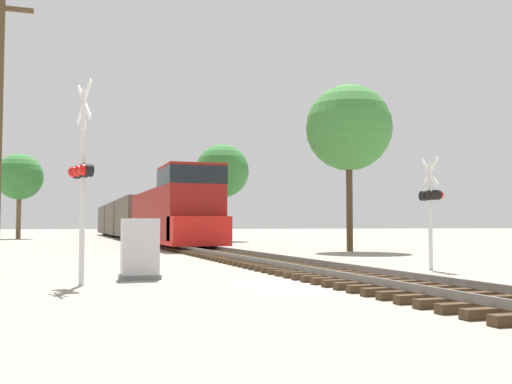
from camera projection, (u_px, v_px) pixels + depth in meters
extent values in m
plane|color=gray|center=(357.00, 282.00, 14.41)|extent=(400.00, 400.00, 0.00)
cube|color=#42301E|center=(507.00, 306.00, 9.58)|extent=(2.60, 0.22, 0.16)
cube|color=#42301E|center=(482.00, 301.00, 10.15)|extent=(2.60, 0.22, 0.16)
cube|color=#42301E|center=(460.00, 297.00, 10.72)|extent=(2.60, 0.22, 0.16)
cube|color=#42301E|center=(439.00, 293.00, 11.28)|extent=(2.60, 0.22, 0.16)
cube|color=#42301E|center=(421.00, 290.00, 11.85)|extent=(2.60, 0.22, 0.16)
cube|color=#42301E|center=(404.00, 287.00, 12.42)|extent=(2.60, 0.22, 0.16)
cube|color=#42301E|center=(389.00, 285.00, 12.99)|extent=(2.60, 0.22, 0.16)
cube|color=#42301E|center=(375.00, 282.00, 13.56)|extent=(2.60, 0.22, 0.16)
cube|color=#42301E|center=(363.00, 280.00, 14.13)|extent=(2.60, 0.22, 0.16)
cube|color=#42301E|center=(351.00, 278.00, 14.70)|extent=(2.60, 0.22, 0.16)
cube|color=#42301E|center=(340.00, 276.00, 15.27)|extent=(2.60, 0.22, 0.16)
cube|color=#42301E|center=(330.00, 274.00, 15.84)|extent=(2.60, 0.22, 0.16)
cube|color=#42301E|center=(320.00, 272.00, 16.40)|extent=(2.60, 0.22, 0.16)
cube|color=#42301E|center=(312.00, 271.00, 16.97)|extent=(2.60, 0.22, 0.16)
cube|color=#42301E|center=(303.00, 269.00, 17.54)|extent=(2.60, 0.22, 0.16)
cube|color=#42301E|center=(296.00, 268.00, 18.11)|extent=(2.60, 0.22, 0.16)
cube|color=#42301E|center=(289.00, 266.00, 18.68)|extent=(2.60, 0.22, 0.16)
cube|color=#42301E|center=(282.00, 265.00, 19.25)|extent=(2.60, 0.22, 0.16)
cube|color=#42301E|center=(275.00, 264.00, 19.82)|extent=(2.60, 0.22, 0.16)
cube|color=#42301E|center=(269.00, 263.00, 20.39)|extent=(2.60, 0.22, 0.16)
cube|color=#42301E|center=(264.00, 262.00, 20.96)|extent=(2.60, 0.22, 0.16)
cube|color=#42301E|center=(258.00, 261.00, 21.52)|extent=(2.60, 0.22, 0.16)
cube|color=#42301E|center=(253.00, 260.00, 22.09)|extent=(2.60, 0.22, 0.16)
cube|color=#42301E|center=(248.00, 259.00, 22.66)|extent=(2.60, 0.22, 0.16)
cube|color=#42301E|center=(243.00, 258.00, 23.23)|extent=(2.60, 0.22, 0.16)
cube|color=#42301E|center=(239.00, 258.00, 23.80)|extent=(2.60, 0.22, 0.16)
cube|color=#42301E|center=(235.00, 257.00, 24.37)|extent=(2.60, 0.22, 0.16)
cube|color=#42301E|center=(231.00, 256.00, 24.94)|extent=(2.60, 0.22, 0.16)
cube|color=#42301E|center=(227.00, 255.00, 25.51)|extent=(2.60, 0.22, 0.16)
cube|color=#42301E|center=(223.00, 255.00, 26.08)|extent=(2.60, 0.22, 0.16)
cube|color=#42301E|center=(220.00, 254.00, 26.64)|extent=(2.60, 0.22, 0.16)
cube|color=#42301E|center=(216.00, 253.00, 27.21)|extent=(2.60, 0.22, 0.16)
cube|color=#42301E|center=(213.00, 253.00, 27.78)|extent=(2.60, 0.22, 0.16)
cube|color=#42301E|center=(210.00, 252.00, 28.35)|extent=(2.60, 0.22, 0.16)
cube|color=#42301E|center=(207.00, 252.00, 28.92)|extent=(2.60, 0.22, 0.16)
cube|color=#42301E|center=(204.00, 251.00, 29.49)|extent=(2.60, 0.22, 0.16)
cube|color=#42301E|center=(201.00, 251.00, 30.06)|extent=(2.60, 0.22, 0.16)
cube|color=#42301E|center=(199.00, 250.00, 30.63)|extent=(2.60, 0.22, 0.16)
cube|color=#42301E|center=(196.00, 250.00, 31.19)|extent=(2.60, 0.22, 0.16)
cube|color=#42301E|center=(194.00, 249.00, 31.76)|extent=(2.60, 0.22, 0.16)
cube|color=#42301E|center=(191.00, 249.00, 32.33)|extent=(2.60, 0.22, 0.16)
cube|color=#42301E|center=(189.00, 249.00, 32.90)|extent=(2.60, 0.22, 0.16)
cube|color=slate|center=(330.00, 273.00, 14.20)|extent=(0.07, 160.00, 0.15)
cube|color=slate|center=(383.00, 271.00, 14.65)|extent=(0.07, 160.00, 0.15)
cube|color=maroon|center=(162.00, 216.00, 41.79)|extent=(2.56, 13.62, 3.37)
cube|color=maroon|center=(190.00, 205.00, 32.77)|extent=(3.02, 4.28, 4.31)
cube|color=black|center=(191.00, 177.00, 32.86)|extent=(3.05, 4.32, 0.95)
cube|color=red|center=(199.00, 231.00, 30.67)|extent=(3.02, 1.95, 1.51)
cube|color=red|center=(169.00, 240.00, 38.93)|extent=(3.08, 19.07, 0.24)
cube|color=black|center=(189.00, 241.00, 32.94)|extent=(1.58, 2.20, 1.00)
cube|color=black|center=(154.00, 237.00, 44.93)|extent=(1.58, 2.20, 1.00)
cube|color=brown|center=(136.00, 217.00, 55.45)|extent=(2.87, 12.33, 3.58)
cube|color=black|center=(142.00, 236.00, 51.56)|extent=(1.58, 2.20, 0.90)
cube|color=black|center=(131.00, 234.00, 59.16)|extent=(1.58, 2.20, 0.90)
cube|color=brown|center=(122.00, 219.00, 68.49)|extent=(2.87, 12.33, 3.58)
cube|color=black|center=(125.00, 234.00, 64.60)|extent=(1.58, 2.20, 0.90)
cube|color=black|center=(118.00, 233.00, 72.20)|extent=(1.58, 2.20, 0.90)
cube|color=brown|center=(111.00, 220.00, 81.53)|extent=(2.87, 12.33, 3.58)
cube|color=black|center=(114.00, 232.00, 77.64)|extent=(1.58, 2.20, 0.90)
cube|color=black|center=(109.00, 232.00, 85.24)|extent=(1.58, 2.20, 0.90)
cylinder|color=silver|center=(83.00, 186.00, 13.65)|extent=(0.12, 0.12, 4.51)
cube|color=white|center=(84.00, 102.00, 13.76)|extent=(0.29, 0.90, 0.93)
cube|color=white|center=(84.00, 102.00, 13.76)|extent=(0.29, 0.90, 0.93)
cube|color=black|center=(83.00, 171.00, 13.67)|extent=(0.30, 0.84, 0.06)
cylinder|color=black|center=(78.00, 172.00, 13.96)|extent=(0.26, 0.34, 0.30)
sphere|color=red|center=(74.00, 172.00, 13.90)|extent=(0.26, 0.26, 0.26)
cylinder|color=black|center=(83.00, 171.00, 13.67)|extent=(0.26, 0.34, 0.30)
sphere|color=red|center=(79.00, 171.00, 13.61)|extent=(0.26, 0.26, 0.26)
cylinder|color=black|center=(88.00, 170.00, 13.38)|extent=(0.26, 0.34, 0.30)
sphere|color=red|center=(84.00, 170.00, 13.33)|extent=(0.26, 0.26, 0.26)
cube|color=white|center=(84.00, 125.00, 13.73)|extent=(0.12, 0.32, 0.20)
cylinder|color=silver|center=(430.00, 216.00, 18.14)|extent=(0.12, 0.12, 3.27)
cube|color=white|center=(430.00, 172.00, 18.22)|extent=(0.07, 0.93, 0.93)
cube|color=white|center=(430.00, 172.00, 18.22)|extent=(0.07, 0.93, 0.93)
cube|color=black|center=(430.00, 195.00, 18.18)|extent=(0.09, 0.86, 0.06)
cylinder|color=black|center=(436.00, 195.00, 17.84)|extent=(0.19, 0.31, 0.30)
sphere|color=red|center=(439.00, 195.00, 17.87)|extent=(0.26, 0.26, 0.26)
cylinder|color=black|center=(430.00, 195.00, 18.18)|extent=(0.19, 0.31, 0.30)
sphere|color=red|center=(433.00, 195.00, 18.21)|extent=(0.26, 0.26, 0.26)
cylinder|color=black|center=(424.00, 196.00, 18.52)|extent=(0.19, 0.31, 0.30)
sphere|color=red|center=(427.00, 196.00, 18.54)|extent=(0.26, 0.26, 0.26)
cube|color=white|center=(430.00, 190.00, 18.19)|extent=(0.04, 0.32, 0.20)
cube|color=slate|center=(140.00, 277.00, 15.12)|extent=(1.00, 0.69, 0.12)
cube|color=#BCBCBF|center=(140.00, 246.00, 15.16)|extent=(0.91, 0.63, 1.42)
cylinder|color=#473521|center=(349.00, 202.00, 31.41)|extent=(0.34, 0.34, 5.16)
sphere|color=#3D7F38|center=(349.00, 128.00, 31.63)|extent=(4.56, 4.56, 4.56)
cylinder|color=brown|center=(222.00, 214.00, 51.32)|extent=(0.55, 0.55, 4.65)
sphere|color=#337533|center=(222.00, 171.00, 51.53)|extent=(4.60, 4.60, 4.60)
cylinder|color=brown|center=(19.00, 215.00, 60.10)|extent=(0.46, 0.46, 4.86)
sphere|color=#337533|center=(19.00, 177.00, 60.31)|extent=(4.65, 4.65, 4.65)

